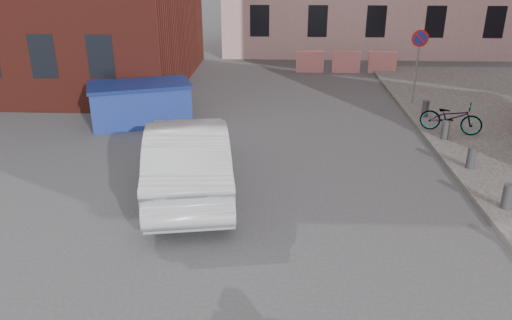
{
  "coord_description": "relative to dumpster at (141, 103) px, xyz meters",
  "views": [
    {
      "loc": [
        1.03,
        -8.64,
        5.24
      ],
      "look_at": [
        0.57,
        1.32,
        1.1
      ],
      "focal_mm": 35.0,
      "sensor_mm": 36.0,
      "label": 1
    }
  ],
  "objects": [
    {
      "name": "bollards",
      "position": [
        9.48,
        -3.61,
        -0.29
      ],
      "size": [
        0.22,
        9.02,
        0.55
      ],
      "color": "#3A3A3D",
      "rests_on": "sidewalk"
    },
    {
      "name": "dumpster",
      "position": [
        0.0,
        0.0,
        0.0
      ],
      "size": [
        3.6,
        2.64,
        1.35
      ],
      "rotation": [
        0.0,
        0.0,
        0.34
      ],
      "color": "navy",
      "rests_on": "ground"
    },
    {
      "name": "silver_car",
      "position": [
        2.43,
        -4.95,
        0.18
      ],
      "size": [
        2.68,
        5.44,
        1.71
      ],
      "primitive_type": "imported",
      "rotation": [
        0.0,
        0.0,
        3.31
      ],
      "color": "#B8BBC0",
      "rests_on": "ground"
    },
    {
      "name": "ground",
      "position": [
        3.48,
        -7.01,
        -0.68
      ],
      "size": [
        120.0,
        120.0,
        0.0
      ],
      "primitive_type": "plane",
      "color": "#38383A",
      "rests_on": "ground"
    },
    {
      "name": "no_parking_sign",
      "position": [
        9.48,
        2.48,
        1.33
      ],
      "size": [
        0.6,
        0.09,
        2.65
      ],
      "color": "gray",
      "rests_on": "sidewalk"
    },
    {
      "name": "barriers",
      "position": [
        7.68,
        7.99,
        -0.18
      ],
      "size": [
        4.7,
        0.18,
        1.0
      ],
      "color": "red",
      "rests_on": "ground"
    },
    {
      "name": "bicycle",
      "position": [
        9.83,
        -0.78,
        -0.08
      ],
      "size": [
        1.92,
        1.31,
        0.96
      ],
      "primitive_type": "imported",
      "rotation": [
        0.0,
        0.0,
        1.16
      ],
      "color": "black",
      "rests_on": "sidewalk"
    }
  ]
}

